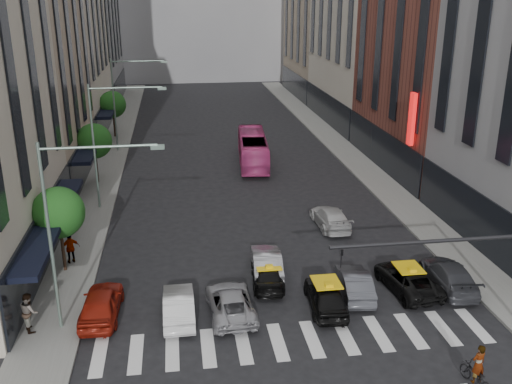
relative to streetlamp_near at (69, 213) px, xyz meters
name	(u,v)px	position (x,y,z in m)	size (l,w,h in m)	color
ground	(307,360)	(10.04, -4.00, -5.90)	(160.00, 160.00, 0.00)	black
sidewalk_left	(107,169)	(-1.46, 26.00, -5.83)	(3.00, 96.00, 0.15)	slate
sidewalk_right	(354,159)	(21.54, 26.00, -5.83)	(3.00, 96.00, 0.15)	slate
building_left_b	(19,34)	(-6.96, 24.00, 6.10)	(8.00, 16.00, 24.00)	tan
building_right_b	(436,18)	(27.04, 23.00, 7.10)	(8.00, 18.00, 26.00)	brown
tree_near	(58,213)	(-1.76, 6.00, -2.25)	(2.88, 2.88, 4.95)	black
tree_mid	(94,141)	(-1.76, 22.00, -2.25)	(2.88, 2.88, 4.95)	black
tree_far	(112,104)	(-1.76, 38.00, -2.25)	(2.88, 2.88, 4.95)	black
streetlamp_near	(69,213)	(0.00, 0.00, 0.00)	(5.38, 0.25, 9.00)	gray
streetlamp_mid	(106,130)	(0.00, 16.00, 0.00)	(5.38, 0.25, 9.00)	gray
streetlamp_far	(123,92)	(0.00, 32.00, 0.00)	(5.38, 0.25, 9.00)	gray
traffic_signal	(498,266)	(17.74, -5.00, -1.43)	(10.10, 0.20, 6.00)	black
liberty_sign	(412,119)	(22.64, 16.00, 0.10)	(0.30, 0.70, 4.00)	red
car_red	(101,303)	(0.84, 0.81, -5.14)	(1.81, 4.49, 1.53)	maroon
car_white_front	(179,305)	(4.60, 0.21, -5.20)	(1.48, 4.25, 1.40)	silver
car_silver	(230,302)	(7.14, 0.22, -5.25)	(2.17, 4.70, 1.31)	#9D9DA2
taxi_left	(268,274)	(9.44, 2.92, -5.30)	(1.70, 4.19, 1.22)	black
taxi_center	(326,296)	(11.94, 0.04, -5.17)	(1.73, 4.29, 1.46)	black
car_grey_mid	(354,283)	(13.79, 1.17, -5.21)	(1.47, 4.21, 1.39)	#414349
taxi_right	(407,279)	(16.74, 1.24, -5.24)	(2.19, 4.75, 1.32)	black
car_grey_curb	(449,275)	(19.09, 1.27, -5.19)	(2.00, 4.93, 1.43)	#3A3C41
car_row2_left	(266,262)	(9.58, 4.12, -5.15)	(1.59, 4.55, 1.50)	#9FA0A5
car_row2_right	(330,217)	(14.98, 10.30, -5.22)	(1.93, 4.74, 1.38)	#BDBDBD
bus	(253,149)	(11.81, 25.87, -4.47)	(2.41, 10.29, 2.87)	#C93B80
motorcycle	(476,377)	(16.41, -6.74, -5.40)	(0.66, 1.91, 1.00)	black
rider	(481,348)	(16.41, -6.74, -4.04)	(0.63, 0.41, 1.72)	gray
pedestrian_near	(29,312)	(-2.29, -0.08, -4.80)	(0.93, 0.72, 1.91)	gray
pedestrian_far	(71,248)	(-1.53, 6.91, -4.84)	(1.08, 0.45, 1.84)	gray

